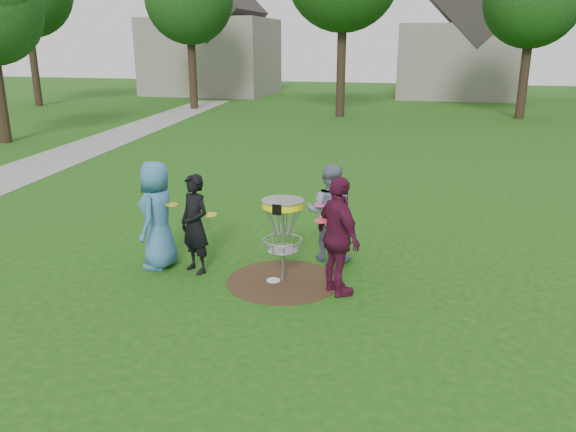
% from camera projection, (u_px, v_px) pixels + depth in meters
% --- Properties ---
extents(ground, '(100.00, 100.00, 0.00)m').
position_uv_depth(ground, '(283.00, 281.00, 8.94)').
color(ground, '#19470F').
rests_on(ground, ground).
extents(dirt_patch, '(1.80, 1.80, 0.01)m').
position_uv_depth(dirt_patch, '(283.00, 281.00, 8.94)').
color(dirt_patch, '#47331E').
rests_on(dirt_patch, ground).
extents(concrete_path, '(7.75, 39.92, 0.02)m').
position_uv_depth(concrete_path, '(62.00, 157.00, 18.85)').
color(concrete_path, '#9E9E99').
rests_on(concrete_path, ground).
extents(player_blue, '(0.63, 0.92, 1.82)m').
position_uv_depth(player_blue, '(158.00, 215.00, 9.29)').
color(player_blue, teal).
rests_on(player_blue, ground).
extents(player_black, '(0.71, 0.63, 1.64)m').
position_uv_depth(player_black, '(195.00, 224.00, 9.11)').
color(player_black, black).
rests_on(player_black, ground).
extents(player_grey, '(0.84, 0.66, 1.70)m').
position_uv_depth(player_grey, '(329.00, 212.00, 9.65)').
color(player_grey, slate).
rests_on(player_grey, ground).
extents(player_maroon, '(1.03, 1.09, 1.81)m').
position_uv_depth(player_maroon, '(338.00, 237.00, 8.24)').
color(player_maroon, '#50122D').
rests_on(player_maroon, ground).
extents(disc_on_grass, '(0.22, 0.22, 0.02)m').
position_uv_depth(disc_on_grass, '(273.00, 281.00, 8.95)').
color(disc_on_grass, silver).
rests_on(disc_on_grass, ground).
extents(disc_golf_basket, '(0.66, 0.67, 1.38)m').
position_uv_depth(disc_golf_basket, '(283.00, 220.00, 8.65)').
color(disc_golf_basket, '#9EA0A5').
rests_on(disc_golf_basket, ground).
extents(held_discs, '(2.76, 1.29, 0.12)m').
position_uv_depth(held_discs, '(255.00, 211.00, 8.96)').
color(held_discs, gold).
rests_on(held_discs, ground).
extents(house_row, '(44.50, 10.65, 11.62)m').
position_uv_depth(house_row, '(489.00, 37.00, 37.02)').
color(house_row, gray).
rests_on(house_row, ground).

